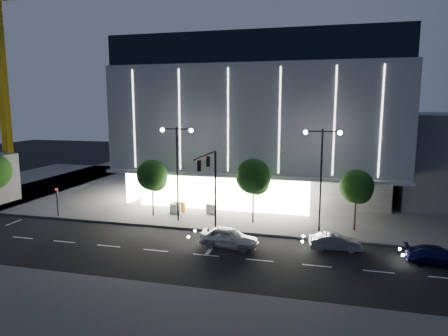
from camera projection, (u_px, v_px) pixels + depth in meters
name	position (u px, v px, depth m)	size (l,w,h in m)	color
ground	(187.00, 246.00, 31.37)	(160.00, 160.00, 0.00)	black
sidewalk_museum	(283.00, 188.00, 53.13)	(70.00, 40.00, 0.15)	#474747
museum	(267.00, 119.00, 50.56)	(30.00, 25.80, 18.00)	#4C4C51
traffic_mast	(211.00, 176.00, 33.54)	(0.33, 5.89, 7.07)	black
street_lamp_west	(177.00, 160.00, 36.91)	(3.16, 0.36, 9.00)	black
street_lamp_east	(321.00, 165.00, 33.76)	(3.16, 0.36, 9.00)	black
ped_signal_far	(57.00, 199.00, 39.02)	(0.22, 0.24, 3.00)	black
tower_crane	(5.00, 46.00, 64.89)	(32.00, 2.00, 28.50)	gold
tree_left	(153.00, 177.00, 38.91)	(3.02, 3.02, 5.72)	black
tree_mid	(254.00, 178.00, 36.44)	(3.25, 3.25, 6.15)	black
tree_right	(357.00, 188.00, 34.33)	(2.91, 2.91, 5.51)	black
car_lead	(229.00, 238.00, 30.97)	(1.87, 4.64, 1.58)	#B8BBC0
car_second	(335.00, 242.00, 30.44)	(1.34, 3.84, 1.26)	silver
car_third	(438.00, 256.00, 27.71)	(1.73, 4.26, 1.24)	#111242
barrier_a	(177.00, 207.00, 40.81)	(1.10, 0.25, 1.00)	orange
barrier_b	(175.00, 209.00, 40.04)	(1.10, 0.25, 1.00)	white
barrier_c	(181.00, 207.00, 40.89)	(1.10, 0.25, 1.00)	#CF6C0B
barrier_d	(211.00, 209.00, 39.91)	(1.10, 0.25, 1.00)	silver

